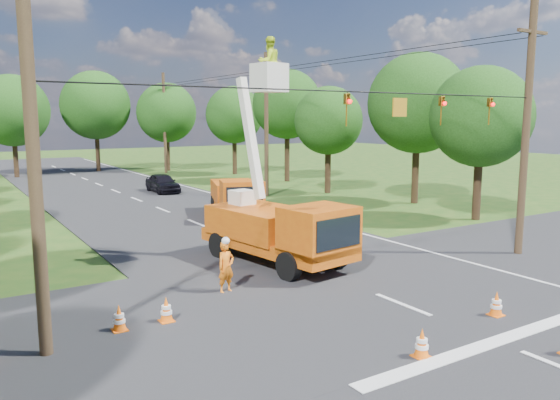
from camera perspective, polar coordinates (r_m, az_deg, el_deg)
ground at (r=33.60m, az=-12.15°, el=-1.07°), size 140.00×140.00×0.00m
road_main at (r=33.60m, az=-12.15°, el=-1.07°), size 12.00×100.00×0.06m
road_cross at (r=18.21m, az=8.17°, el=-9.12°), size 56.00×10.00×0.07m
stop_bar at (r=14.90m, az=21.64°, el=-13.74°), size 9.00×0.45×0.02m
edge_line at (r=35.88m, az=-3.74°, el=-0.29°), size 0.12×90.00×0.02m
bucket_truck at (r=20.55m, az=-0.20°, el=-1.84°), size 3.39×6.88×8.47m
second_truck at (r=30.78m, az=-4.55°, el=0.43°), size 4.06×6.39×2.25m
ground_worker at (r=17.47m, az=-5.66°, el=-7.00°), size 0.67×0.51×1.66m
distant_car at (r=41.72m, az=-12.17°, el=1.76°), size 1.80×4.22×1.42m
traffic_cone_0 at (r=13.39m, az=14.60°, el=-14.31°), size 0.38×0.38×0.71m
traffic_cone_2 at (r=22.45m, az=3.26°, el=-4.71°), size 0.38×0.38×0.71m
traffic_cone_3 at (r=25.61m, az=-1.08°, el=-3.04°), size 0.38×0.38×0.71m
traffic_cone_4 at (r=15.37m, az=-11.80°, el=-11.17°), size 0.38×0.38×0.71m
traffic_cone_5 at (r=15.05m, az=-16.46°, el=-11.79°), size 0.38×0.38×0.71m
traffic_cone_7 at (r=31.04m, az=-2.11°, el=-0.99°), size 0.38×0.38×0.71m
traffic_cone_8 at (r=16.63m, az=21.67°, el=-10.08°), size 0.38×0.38×0.71m
pole_right_near at (r=23.80m, az=24.33°, el=6.85°), size 1.80×0.30×10.00m
pole_right_mid at (r=38.63m, az=-1.44°, el=7.96°), size 1.80×0.30×10.00m
pole_right_far at (r=56.73m, az=-11.97°, el=7.96°), size 1.80×0.30×10.00m
pole_left at (r=13.31m, az=-24.33°, el=3.49°), size 0.30×0.30×9.00m
signal_span at (r=18.89m, az=13.78°, el=9.46°), size 18.00×0.29×1.07m
tree_right_a at (r=31.36m, az=20.27°, el=8.14°), size 5.40×5.40×8.28m
tree_right_b at (r=36.43m, az=14.21°, el=9.76°), size 6.40×6.40×9.65m
tree_right_c at (r=40.44m, az=5.08°, el=8.24°), size 5.00×5.00×7.83m
tree_right_d at (r=47.92m, az=0.75°, el=9.95°), size 6.00×6.00×9.70m
tree_right_e at (r=54.31m, az=-4.81°, el=8.84°), size 5.60×5.60×8.63m
tree_far_a at (r=56.50m, az=-26.19°, el=8.38°), size 6.60×6.60×9.50m
tree_far_b at (r=59.90m, az=-18.73°, el=9.35°), size 7.00×7.00×10.32m
tree_far_c at (r=58.95m, az=-11.77°, el=8.91°), size 6.20×6.20×9.18m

